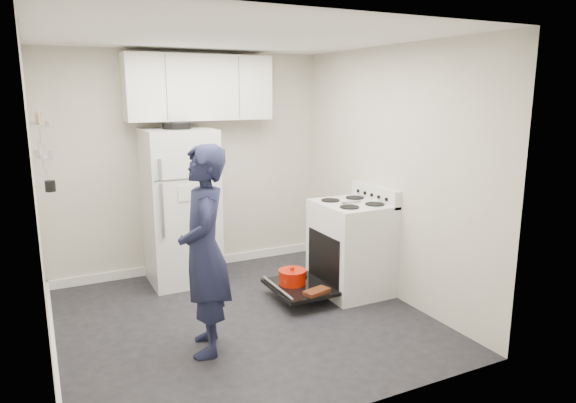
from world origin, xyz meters
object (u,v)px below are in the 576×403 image
electric_range (350,248)px  open_oven_door (297,283)px  person (204,251)px  refrigerator (181,206)px

electric_range → open_oven_door: 0.67m
open_oven_door → person: 1.41m
person → open_oven_door: bearing=132.1°
electric_range → refrigerator: 1.88m
electric_range → person: size_ratio=0.66×
refrigerator → person: bearing=-98.6°
person → electric_range: bearing=122.5°
refrigerator → person: size_ratio=1.04×
open_oven_door → refrigerator: size_ratio=0.40×
open_oven_door → person: (-1.11, -0.57, 0.65)m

